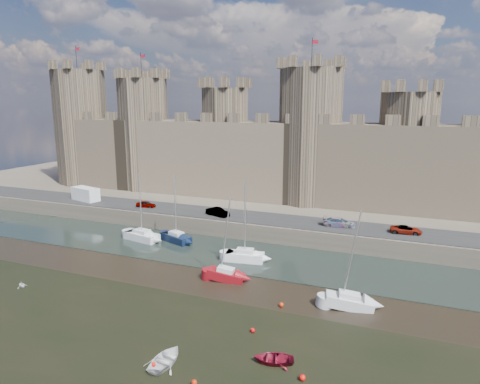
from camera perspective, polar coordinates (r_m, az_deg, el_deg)
The scene contains 23 objects.
ground at distance 37.75m, azimuth -12.37°, elevation -20.44°, with size 160.00×160.00×0.00m, color black.
water_channel at distance 57.01m, azimuth 1.34°, elevation -8.60°, with size 160.00×12.00×0.08m, color black.
quay at distance 90.01m, azimuth 9.38°, elevation -0.26°, with size 160.00×60.00×2.50m, color #4C443A.
road at distance 65.24m, azimuth 4.43°, elevation -3.64°, with size 160.00×7.00×0.10m, color black.
castle at distance 76.95m, azimuth 7.22°, elevation 5.61°, with size 108.50×11.00×29.00m.
car_0 at distance 73.92m, azimuth -12.42°, elevation -1.62°, with size 1.33×3.30×1.12m, color gray.
car_1 at distance 66.85m, azimuth -2.99°, elevation -2.69°, with size 1.42×4.06×1.34m, color gray.
car_2 at distance 62.85m, azimuth 13.10°, elevation -3.96°, with size 1.83×4.50×1.31m, color gray.
car_3 at distance 62.23m, azimuth 21.27°, elevation -4.72°, with size 1.88×4.07×1.13m, color gray.
van at distance 81.88m, azimuth -19.90°, elevation -0.28°, with size 5.56×2.22×2.43m, color silver.
sailboat_0 at distance 64.74m, azimuth -12.92°, elevation -5.67°, with size 5.70×3.10×10.09m.
sailboat_1 at distance 63.04m, azimuth -8.49°, elevation -5.98°, with size 5.21×3.47×9.73m.
sailboat_2 at distance 55.12m, azimuth 0.66°, elevation -8.46°, with size 5.02×2.59×10.34m.
sailboat_4 at distance 49.72m, azimuth -1.89°, elevation -10.92°, with size 4.38×2.13×9.85m.
sailboat_5 at distance 44.96m, azimuth 14.36°, elevation -13.91°, with size 4.94×2.76×10.06m.
dinghy_2 at distance 36.22m, azimuth -9.88°, elevation -21.16°, with size 2.56×0.74×3.59m, color silver.
dinghy_3 at distance 53.79m, azimuth -27.08°, elevation -10.96°, with size 1.03×0.63×1.19m, color white.
dinghy_4 at distance 36.02m, azimuth 4.47°, elevation -21.29°, with size 2.28×0.66×3.19m, color maroon.
buoy_1 at distance 39.80m, azimuth 1.71°, elevation -17.95°, with size 0.43×0.43×0.43m, color #C10808.
buoy_2 at distance 33.94m, azimuth -6.13°, elevation -23.92°, with size 0.41×0.41×0.41m, color red.
buoy_3 at distance 44.23m, azimuth 5.53°, elevation -14.73°, with size 0.47×0.47×0.47m, color red.
buoy_4 at distance 36.15m, azimuth -11.50°, elevation -21.61°, with size 0.42×0.42×0.42m, color #B60D08.
buoy_5 at distance 34.46m, azimuth 8.31°, elevation -23.28°, with size 0.48×0.48×0.48m, color red.
Camera 1 is at (18.56, -26.05, 20.06)m, focal length 32.00 mm.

